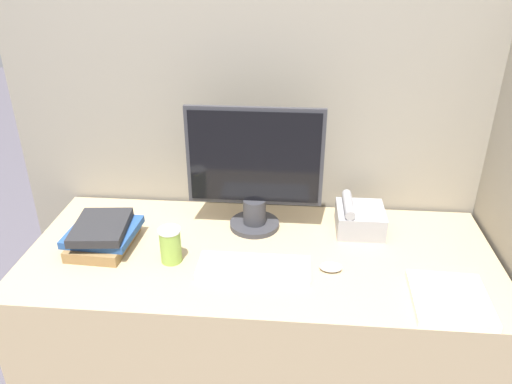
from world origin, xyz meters
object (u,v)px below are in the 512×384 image
monitor (255,173)px  keyboard (254,268)px  coffee_cup (170,245)px  book_stack (103,234)px  desk_telephone (359,218)px  mouse (331,267)px

monitor → keyboard: (0.02, -0.29, -0.22)m
coffee_cup → book_stack: bearing=164.9°
keyboard → desk_telephone: (0.37, 0.30, 0.04)m
mouse → coffee_cup: coffee_cup is taller
desk_telephone → mouse: bearing=-113.1°
coffee_cup → keyboard: bearing=-6.2°
book_stack → coffee_cup: bearing=-15.1°
book_stack → mouse: bearing=-5.7°
mouse → desk_telephone: 0.30m
monitor → keyboard: 0.36m
book_stack → desk_telephone: size_ratio=1.41×
monitor → coffee_cup: size_ratio=3.96×
desk_telephone → book_stack: bearing=-168.3°
monitor → book_stack: (-0.53, -0.18, -0.18)m
keyboard → mouse: bearing=5.0°
mouse → monitor: bearing=136.6°
keyboard → coffee_cup: size_ratio=2.98×
monitor → keyboard: bearing=-85.4°
monitor → book_stack: size_ratio=1.93×
book_stack → desk_telephone: (0.93, 0.19, 0.00)m
monitor → book_stack: bearing=-160.9°
coffee_cup → desk_telephone: coffee_cup is taller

